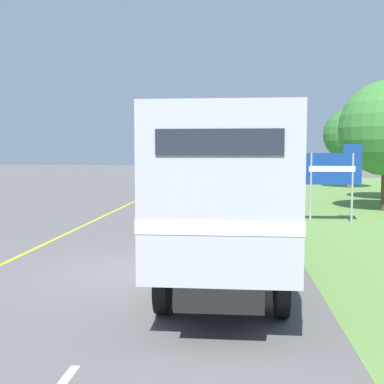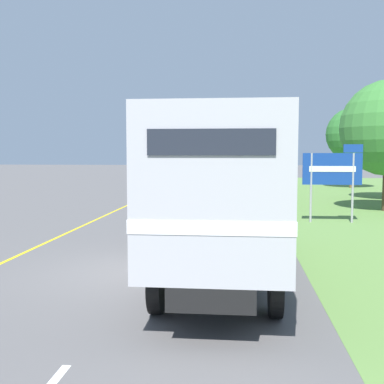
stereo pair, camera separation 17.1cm
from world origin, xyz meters
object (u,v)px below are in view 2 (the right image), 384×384
Objects in this scene: lead_car_white at (169,185)px; roadside_tree_far at (353,134)px; horse_trailer_truck at (222,189)px; highway_sign at (333,171)px.

lead_car_white is 17.92m from roadside_tree_far.
lead_car_white is (-3.61, 16.38, -1.00)m from horse_trailer_truck.
lead_car_white is 1.45× the size of highway_sign.
lead_car_white is at bearing -136.43° from roadside_tree_far.
horse_trailer_truck is 2.79× the size of highway_sign.
horse_trailer_truck is at bearing -77.57° from lead_car_white.
highway_sign reaches higher than lead_car_white.
highway_sign is at bearing 65.40° from horse_trailer_truck.
roadside_tree_far is at bearing 43.57° from lead_car_white.
horse_trailer_truck is 1.93× the size of lead_car_white.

